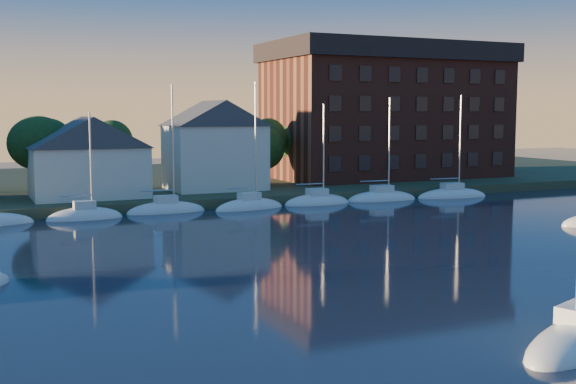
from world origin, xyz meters
TOP-DOWN VIEW (x-y plane):
  - shoreline_land at (0.00, 75.00)m, footprint 160.00×50.00m
  - wooden_dock at (0.00, 52.00)m, footprint 120.00×3.00m
  - clubhouse_centre at (-6.00, 57.00)m, footprint 11.55×8.40m
  - clubhouse_east at (8.00, 59.00)m, footprint 10.50×8.40m
  - condo_block at (34.00, 64.95)m, footprint 31.00×17.00m
  - tree_line at (2.00, 63.00)m, footprint 93.40×5.40m
  - moored_fleet at (-4.00, 49.00)m, footprint 79.50×2.40m

SIDE VIEW (x-z plane):
  - shoreline_land at x=0.00m, z-range -1.00..1.00m
  - wooden_dock at x=0.00m, z-range -0.50..0.50m
  - moored_fleet at x=-4.00m, z-range -5.93..6.12m
  - clubhouse_centre at x=-6.00m, z-range 1.09..9.17m
  - clubhouse_east at x=8.00m, z-range 1.10..10.90m
  - tree_line at x=2.00m, z-range 2.73..11.63m
  - condo_block at x=34.00m, z-range 1.09..18.49m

